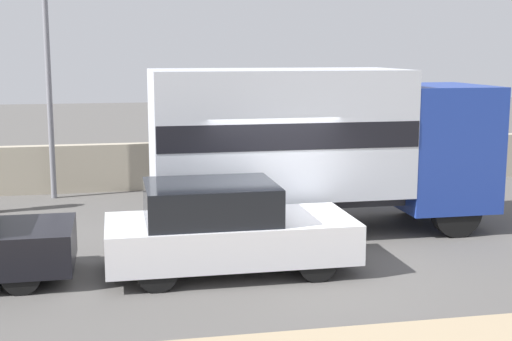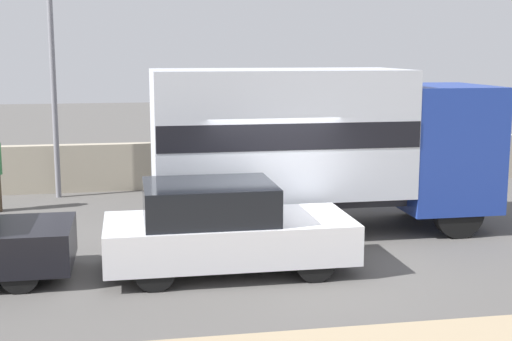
{
  "view_description": "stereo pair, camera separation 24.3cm",
  "coord_description": "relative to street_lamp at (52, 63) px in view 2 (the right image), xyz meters",
  "views": [
    {
      "loc": [
        -2.94,
        -11.93,
        3.75
      ],
      "look_at": [
        -0.36,
        0.9,
        1.53
      ],
      "focal_mm": 50.0,
      "sensor_mm": 36.0,
      "label": 1
    },
    {
      "loc": [
        -2.71,
        -11.98,
        3.75
      ],
      "look_at": [
        -0.36,
        0.9,
        1.53
      ],
      "focal_mm": 50.0,
      "sensor_mm": 36.0,
      "label": 2
    }
  ],
  "objects": [
    {
      "name": "ground_plane",
      "position": [
        4.49,
        -6.64,
        -3.42
      ],
      "size": [
        80.0,
        80.0,
        0.0
      ],
      "primitive_type": "plane",
      "color": "#514F4C"
    },
    {
      "name": "stone_wall_backdrop",
      "position": [
        4.49,
        0.66,
        -2.78
      ],
      "size": [
        60.0,
        0.35,
        1.27
      ],
      "color": "#A39984",
      "rests_on": "ground_plane"
    },
    {
      "name": "street_lamp",
      "position": [
        0.0,
        0.0,
        0.0
      ],
      "size": [
        0.56,
        0.28,
        5.77
      ],
      "color": "slate",
      "rests_on": "ground_plane"
    },
    {
      "name": "box_truck",
      "position": [
        5.63,
        -4.54,
        -1.48
      ],
      "size": [
        6.99,
        2.44,
        3.37
      ],
      "color": "navy",
      "rests_on": "ground_plane"
    },
    {
      "name": "car_hatchback",
      "position": [
        3.35,
        -6.93,
        -2.65
      ],
      "size": [
        4.19,
        1.88,
        1.54
      ],
      "color": "silver",
      "rests_on": "ground_plane"
    }
  ]
}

